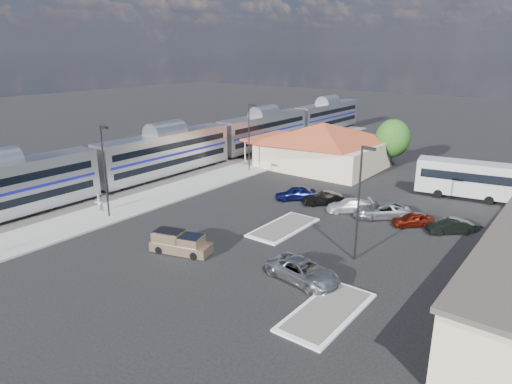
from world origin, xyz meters
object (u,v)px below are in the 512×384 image
Objects in this scene: pickup_truck at (181,243)px; coach_bus at (479,179)px; station_depot at (322,145)px; suv at (303,271)px.

pickup_truck is 0.40× the size of coach_bus.
station_depot is 3.54× the size of pickup_truck.
coach_bus is at bearing -6.55° from station_depot.
pickup_truck is 32.93m from coach_bus.
station_depot is 31.80m from pickup_truck.
suv is (15.21, -29.43, -2.36)m from station_depot.
station_depot is 20.69m from coach_bus.
station_depot is at bearing 36.63° from suv.
pickup_truck is at bearing -81.00° from station_depot.
station_depot reaches higher than suv.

